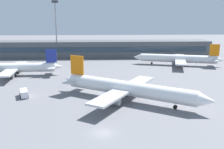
# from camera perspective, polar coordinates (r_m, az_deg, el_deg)

# --- Properties ---
(ground_plane) EXTENTS (400.00, 400.00, 0.00)m
(ground_plane) POSITION_cam_1_polar(r_m,az_deg,el_deg) (93.95, -2.19, -1.80)
(ground_plane) COLOR slate
(terminal_building) EXTENTS (120.12, 12.13, 9.00)m
(terminal_building) POSITION_cam_1_polar(r_m,az_deg,el_deg) (147.82, -2.39, 5.53)
(terminal_building) COLOR #4C5156
(terminal_building) RESTS_ON ground_plane
(airplane_near) EXTENTS (41.03, 29.98, 11.47)m
(airplane_near) POSITION_cam_1_polar(r_m,az_deg,el_deg) (74.38, 3.76, -3.10)
(airplane_near) COLOR white
(airplane_near) RESTS_ON ground_plane
(airplane_mid) EXTENTS (41.53, 28.94, 10.26)m
(airplane_mid) POSITION_cam_1_polar(r_m,az_deg,el_deg) (111.43, -21.07, 1.36)
(airplane_mid) COLOR white
(airplane_mid) RESTS_ON ground_plane
(airplane_far) EXTENTS (41.08, 29.16, 10.33)m
(airplane_far) POSITION_cam_1_polar(r_m,az_deg,el_deg) (128.35, 13.89, 3.35)
(airplane_far) COLOR silver
(airplane_far) RESTS_ON ground_plane
(service_van_white) EXTENTS (3.64, 5.57, 2.08)m
(service_van_white) POSITION_cam_1_polar(r_m,az_deg,el_deg) (82.54, -18.44, -3.84)
(service_van_white) COLOR white
(service_van_white) RESTS_ON ground_plane
(floodlight_tower_west) EXTENTS (3.20, 0.80, 30.30)m
(floodlight_tower_west) POSITION_cam_1_polar(r_m,az_deg,el_deg) (143.30, -11.95, 10.13)
(floodlight_tower_west) COLOR gray
(floodlight_tower_west) RESTS_ON ground_plane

